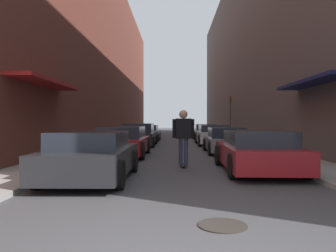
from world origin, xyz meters
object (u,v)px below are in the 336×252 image
(manhole_cover, at_px, (222,225))
(parked_car_left_2, at_px, (139,135))
(skateboarder, at_px, (183,132))
(parked_car_right_2, at_px, (213,135))
(traffic_light, at_px, (230,112))
(parked_car_left_1, at_px, (123,142))
(parked_car_right_0, at_px, (257,152))
(parked_car_right_3, at_px, (205,132))
(parked_car_left_3, at_px, (147,133))
(parked_car_right_1, at_px, (226,141))
(parked_car_left_0, at_px, (92,156))

(manhole_cover, bearing_deg, parked_car_left_2, 100.47)
(parked_car_left_2, height_order, skateboarder, skateboarder)
(parked_car_right_2, xyz_separation_m, manhole_cover, (-1.79, -16.33, -0.63))
(skateboarder, height_order, traffic_light, traffic_light)
(parked_car_left_1, xyz_separation_m, parked_car_right_0, (4.66, -4.27, -0.03))
(parked_car_left_2, xyz_separation_m, parked_car_right_3, (4.68, 6.42, -0.03))
(parked_car_left_2, xyz_separation_m, manhole_cover, (2.87, -15.54, -0.66))
(parked_car_left_3, distance_m, parked_car_right_2, 6.51)
(parked_car_right_3, height_order, traffic_light, traffic_light)
(parked_car_right_0, bearing_deg, parked_car_left_2, 114.00)
(manhole_cover, bearing_deg, skateboarder, 93.66)
(parked_car_left_1, height_order, parked_car_right_1, parked_car_left_1)
(parked_car_right_1, height_order, parked_car_right_2, parked_car_right_2)
(parked_car_right_2, distance_m, traffic_light, 8.50)
(parked_car_right_0, distance_m, parked_car_right_2, 11.22)
(parked_car_right_3, distance_m, skateboarder, 16.03)
(traffic_light, bearing_deg, parked_car_right_0, -97.41)
(parked_car_left_2, relative_size, parked_car_left_3, 1.03)
(parked_car_left_2, relative_size, skateboarder, 2.56)
(parked_car_right_3, relative_size, manhole_cover, 6.61)
(skateboarder, bearing_deg, parked_car_left_2, 104.73)
(parked_car_left_1, distance_m, parked_car_right_2, 8.37)
(parked_car_right_1, xyz_separation_m, skateboarder, (-2.16, -4.86, 0.57))
(parked_car_left_2, xyz_separation_m, skateboarder, (2.48, -9.45, 0.49))
(parked_car_right_3, bearing_deg, parked_car_left_1, -110.48)
(parked_car_left_1, relative_size, skateboarder, 2.44)
(parked_car_left_3, xyz_separation_m, manhole_cover, (2.83, -20.93, -0.60))
(parked_car_left_0, height_order, parked_car_right_1, parked_car_left_0)
(parked_car_left_0, height_order, parked_car_left_3, parked_car_left_3)
(parked_car_right_1, xyz_separation_m, parked_car_right_2, (0.02, 5.38, 0.05))
(parked_car_left_0, bearing_deg, parked_car_right_2, 70.11)
(traffic_light, bearing_deg, parked_car_left_2, -129.23)
(parked_car_left_0, relative_size, parked_car_right_0, 0.92)
(parked_car_left_1, height_order, parked_car_right_0, parked_car_left_1)
(parked_car_left_1, bearing_deg, parked_car_left_0, -89.09)
(parked_car_right_2, relative_size, traffic_light, 1.23)
(parked_car_left_2, relative_size, parked_car_right_3, 1.04)
(parked_car_right_1, relative_size, manhole_cover, 5.88)
(parked_car_right_3, xyz_separation_m, traffic_light, (2.46, 2.33, 1.69))
(parked_car_left_2, bearing_deg, skateboarder, -75.27)
(parked_car_left_2, relative_size, parked_car_right_0, 1.08)
(parked_car_right_2, bearing_deg, skateboarder, -102.00)
(parked_car_right_1, xyz_separation_m, parked_car_right_3, (0.04, 11.00, 0.04))
(parked_car_right_3, bearing_deg, parked_car_right_0, -90.13)
(parked_car_right_0, bearing_deg, parked_car_right_1, 89.99)
(parked_car_right_3, xyz_separation_m, manhole_cover, (-1.81, -21.96, -0.62))
(parked_car_left_3, bearing_deg, parked_car_right_1, -65.23)
(skateboarder, xyz_separation_m, manhole_cover, (0.39, -6.09, -1.15))
(parked_car_left_0, bearing_deg, parked_car_right_1, 57.94)
(parked_car_left_0, distance_m, skateboarder, 3.46)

